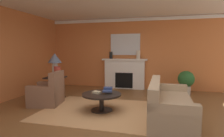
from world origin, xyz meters
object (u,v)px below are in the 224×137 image
at_px(armchair_near_window, 48,94).
at_px(side_table, 56,86).
at_px(vase_on_side_table, 57,72).
at_px(vase_mantel_left, 111,55).
at_px(potted_plant, 186,81).
at_px(fireplace, 124,74).
at_px(mantel_mirror, 125,44).
at_px(sofa, 168,105).
at_px(coffee_table, 102,98).
at_px(vase_mantel_right, 138,55).
at_px(table_lamp, 55,60).

distance_m(armchair_near_window, side_table, 0.70).
distance_m(side_table, vase_on_side_table, 0.51).
distance_m(vase_mantel_left, potted_plant, 2.98).
height_order(fireplace, armchair_near_window, fireplace).
distance_m(fireplace, mantel_mirror, 1.21).
relative_size(sofa, armchair_near_window, 2.22).
distance_m(armchair_near_window, vase_on_side_table, 0.79).
bearing_deg(fireplace, potted_plant, -12.67).
relative_size(side_table, vase_on_side_table, 1.99).
xyz_separation_m(mantel_mirror, coffee_table, (-0.06, -3.03, -1.44)).
bearing_deg(vase_on_side_table, sofa, -14.05).
bearing_deg(armchair_near_window, vase_on_side_table, 90.53).
xyz_separation_m(mantel_mirror, armchair_near_window, (-1.70, -2.88, -1.47)).
height_order(armchair_near_window, vase_mantel_right, vase_mantel_right).
distance_m(coffee_table, potted_plant, 3.35).
xyz_separation_m(fireplace, table_lamp, (-1.86, -2.09, 0.66)).
distance_m(side_table, table_lamp, 0.82).
bearing_deg(vase_mantel_left, mantel_mirror, 17.18).
xyz_separation_m(sofa, potted_plant, (0.70, 2.52, 0.19)).
bearing_deg(vase_mantel_right, armchair_near_window, -129.74).
xyz_separation_m(fireplace, mantel_mirror, (-0.00, 0.12, 1.21)).
height_order(vase_mantel_right, potted_plant, vase_mantel_right).
bearing_deg(vase_mantel_left, vase_mantel_right, 0.00).
height_order(sofa, vase_mantel_right, vase_mantel_right).
bearing_deg(table_lamp, fireplace, 48.33).
height_order(armchair_near_window, potted_plant, armchair_near_window).
xyz_separation_m(coffee_table, vase_mantel_left, (-0.49, 2.86, 1.01)).
height_order(mantel_mirror, vase_mantel_left, mantel_mirror).
xyz_separation_m(sofa, vase_on_side_table, (-3.28, 0.82, 0.58)).
bearing_deg(side_table, potted_plant, 20.94).
bearing_deg(table_lamp, vase_mantel_right, 40.25).
bearing_deg(armchair_near_window, mantel_mirror, 59.40).
relative_size(table_lamp, vase_mantel_right, 2.26).
bearing_deg(vase_on_side_table, vase_mantel_right, 43.71).
relative_size(mantel_mirror, armchair_near_window, 1.26).
distance_m(vase_on_side_table, potted_plant, 4.34).
bearing_deg(table_lamp, mantel_mirror, 49.92).
bearing_deg(potted_plant, armchair_near_window, -150.45).
xyz_separation_m(side_table, vase_mantel_right, (2.41, 2.04, 0.97)).
distance_m(fireplace, coffee_table, 2.92).
height_order(vase_on_side_table, potted_plant, vase_on_side_table).
relative_size(mantel_mirror, side_table, 1.71).
height_order(fireplace, mantel_mirror, mantel_mirror).
relative_size(armchair_near_window, vase_mantel_left, 3.38).
height_order(table_lamp, vase_on_side_table, table_lamp).
distance_m(mantel_mirror, sofa, 3.82).
xyz_separation_m(armchair_near_window, side_table, (-0.16, 0.67, 0.09)).
xyz_separation_m(side_table, vase_on_side_table, (0.15, -0.12, 0.48)).
distance_m(fireplace, vase_mantel_right, 0.97).
xyz_separation_m(fireplace, vase_on_side_table, (-1.71, -2.21, 0.31)).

